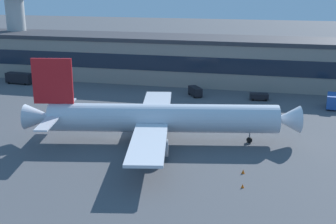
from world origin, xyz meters
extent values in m
plane|color=#4C4F54|center=(0.00, 0.00, 0.00)|extent=(600.00, 600.00, 0.00)
cube|color=gray|center=(0.00, 56.40, 6.42)|extent=(176.32, 17.82, 12.85)
cube|color=#38383D|center=(0.00, 56.40, 13.45)|extent=(179.85, 18.17, 1.20)
cube|color=#192333|center=(0.00, 47.44, 7.07)|extent=(172.79, 0.16, 4.63)
cylinder|color=silver|center=(9.65, 0.65, 4.91)|extent=(44.73, 14.38, 5.53)
cone|color=silver|center=(33.08, 5.46, 4.91)|extent=(5.94, 6.15, 5.26)
cone|color=silver|center=(-14.06, -4.22, 4.91)|extent=(6.96, 6.10, 4.98)
cube|color=red|center=(-11.18, -3.63, 12.10)|extent=(7.69, 2.05, 8.85)
cube|color=silver|center=(-11.92, 2.43, 5.74)|extent=(4.35, 10.24, 0.30)
cube|color=silver|center=(-9.47, -9.49, 5.74)|extent=(4.35, 10.24, 0.30)
cube|color=silver|center=(5.12, 12.77, 4.35)|extent=(9.91, 20.83, 0.50)
cube|color=silver|center=(10.26, -12.28, 4.35)|extent=(9.91, 20.83, 0.50)
cylinder|color=#99999E|center=(6.70, 10.03, 2.43)|extent=(5.08, 3.90, 3.04)
cylinder|color=#99999E|center=(10.64, -9.13, 2.43)|extent=(5.08, 3.90, 3.04)
cylinder|color=black|center=(26.22, 4.05, 0.55)|extent=(1.18, 0.71, 1.10)
cylinder|color=slate|center=(26.22, 4.05, 1.90)|extent=(0.24, 0.24, 2.14)
cylinder|color=black|center=(6.97, 2.64, 0.55)|extent=(1.18, 0.71, 1.10)
cylinder|color=slate|center=(6.97, 2.64, 1.90)|extent=(0.24, 0.24, 2.14)
cylinder|color=black|center=(7.97, -2.24, 0.55)|extent=(1.18, 0.71, 1.10)
cylinder|color=slate|center=(7.97, -2.24, 1.90)|extent=(0.24, 0.24, 2.14)
cylinder|color=#B7B7B2|center=(-57.43, 59.96, 13.17)|extent=(6.29, 6.29, 26.35)
cube|color=black|center=(-46.30, 41.06, 1.85)|extent=(8.62, 3.54, 3.00)
cube|color=black|center=(-48.60, 41.27, 2.45)|extent=(3.16, 2.83, 0.75)
cylinder|color=black|center=(-49.35, 40.07, 0.35)|extent=(0.72, 0.36, 0.70)
cylinder|color=black|center=(-49.12, 42.58, 0.35)|extent=(0.72, 0.36, 0.70)
cylinder|color=black|center=(-43.49, 39.54, 0.35)|extent=(0.72, 0.36, 0.70)
cylinder|color=black|center=(-43.26, 42.05, 0.35)|extent=(0.72, 0.36, 0.70)
cube|color=black|center=(26.59, 38.19, 1.05)|extent=(5.13, 3.28, 1.40)
cube|color=black|center=(27.89, 38.38, 1.33)|extent=(2.02, 2.61, 0.35)
cylinder|color=black|center=(28.07, 39.59, 0.35)|extent=(0.74, 0.40, 0.70)
cylinder|color=black|center=(28.42, 37.28, 0.35)|extent=(0.74, 0.40, 0.70)
cylinder|color=black|center=(24.75, 39.09, 0.35)|extent=(0.74, 0.40, 0.70)
cylinder|color=black|center=(25.10, 36.78, 0.35)|extent=(0.74, 0.40, 0.70)
cube|color=black|center=(9.28, 38.28, 1.45)|extent=(4.69, 5.56, 2.20)
cube|color=black|center=(8.50, 39.48, 1.89)|extent=(2.69, 2.63, 0.55)
cylinder|color=black|center=(7.46, 39.26, 0.35)|extent=(0.63, 0.75, 0.70)
cylinder|color=black|center=(9.12, 40.35, 0.35)|extent=(0.63, 0.75, 0.70)
cylinder|color=black|center=(9.45, 36.22, 0.35)|extent=(0.63, 0.75, 0.70)
cylinder|color=black|center=(11.11, 37.30, 0.35)|extent=(0.63, 0.75, 0.70)
cube|color=#2651A5|center=(44.56, 34.15, 1.95)|extent=(3.09, 6.24, 3.20)
cube|color=black|center=(44.37, 32.51, 2.59)|extent=(2.44, 2.35, 0.80)
cylinder|color=black|center=(45.39, 31.94, 0.35)|extent=(0.38, 0.73, 0.70)
cylinder|color=black|center=(43.24, 32.19, 0.35)|extent=(0.38, 0.73, 0.70)
cylinder|color=black|center=(45.88, 36.11, 0.35)|extent=(0.38, 0.73, 0.70)
cylinder|color=black|center=(43.74, 36.36, 0.35)|extent=(0.38, 0.73, 0.70)
cone|color=#F2590C|center=(26.54, -16.48, 0.30)|extent=(0.48, 0.48, 0.61)
cone|color=#F2590C|center=(26.20, -11.06, 0.35)|extent=(0.56, 0.56, 0.71)
camera|label=1|loc=(30.15, -80.71, 30.63)|focal=48.20mm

